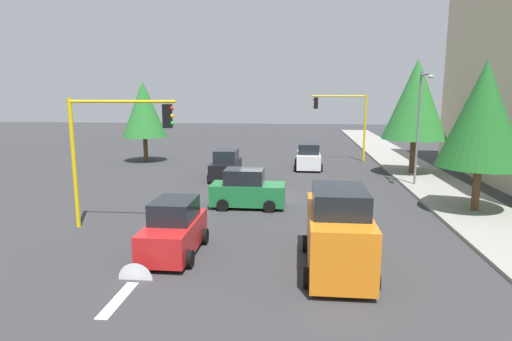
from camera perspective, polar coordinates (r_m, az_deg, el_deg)
name	(u,v)px	position (r m, az deg, el deg)	size (l,w,h in m)	color
ground_plane	(262,198)	(23.84, 0.83, -3.68)	(120.00, 120.00, 0.00)	#353538
sidewalk_kerb	(431,182)	(29.86, 22.23, -1.47)	(80.00, 4.00, 0.15)	gray
lane_arrow_near	(129,287)	(13.81, -16.51, -14.65)	(2.40, 1.10, 1.10)	silver
traffic_signal_near_right	(114,137)	(18.79, -18.37, 4.23)	(0.36, 4.59, 5.54)	yellow
traffic_signal_far_left	(344,114)	(37.29, 11.57, 7.35)	(0.36, 4.59, 5.66)	yellow
street_lamp_curbside	(421,117)	(27.67, 21.03, 6.69)	(2.15, 0.28, 7.00)	slate
tree_roadside_near	(483,115)	(22.74, 27.95, 6.55)	(3.96, 3.96, 7.22)	brown
tree_opposite_side	(144,109)	(37.41, -14.69, 7.86)	(3.70, 3.70, 6.74)	brown
tree_roadside_mid	(416,100)	(32.09, 20.49, 8.82)	(4.41, 4.41, 8.08)	brown
delivery_van_orange	(338,232)	(14.33, 10.82, -8.00)	(4.80, 2.22, 2.77)	orange
car_white	(308,157)	(33.18, 6.97, 1.76)	(3.90, 2.08, 1.98)	white
car_green	(247,190)	(21.76, -1.19, -2.60)	(1.99, 3.72, 1.98)	#1E7238
car_red	(174,230)	(15.80, -10.85, -7.74)	(3.73, 1.94, 1.98)	red
car_black	(226,166)	(29.06, -4.01, 0.62)	(3.88, 1.98, 1.98)	black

